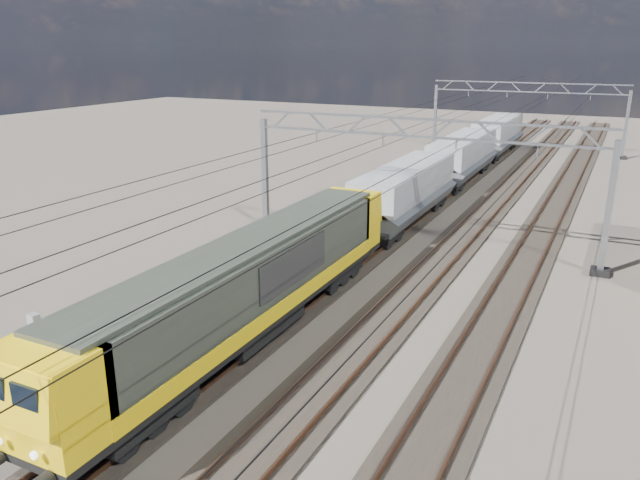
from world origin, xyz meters
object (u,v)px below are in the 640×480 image
at_px(hopper_wagon_mid, 462,155).
at_px(trackside_cabinet, 34,321).
at_px(catenary_gantry_far, 525,114).
at_px(hopper_wagon_third, 497,133).
at_px(hopper_wagon_lead, 405,190).
at_px(catenary_gantry_mid, 417,179).
at_px(locomotive, 250,283).

xyz_separation_m(hopper_wagon_mid, trackside_cabinet, (-7.03, -35.83, -1.29)).
relative_size(catenary_gantry_far, hopper_wagon_third, 1.53).
xyz_separation_m(catenary_gantry_far, hopper_wagon_lead, (-2.00, -31.84, -1.67)).
relative_size(hopper_wagon_third, trackside_cabinet, 10.49).
relative_size(catenary_gantry_mid, hopper_wagon_lead, 1.53).
height_order(catenary_gantry_mid, trackside_cabinet, catenary_gantry_mid).
bearing_deg(catenary_gantry_mid, hopper_wagon_mid, 96.22).
distance_m(locomotive, trackside_cabinet, 8.17).
xyz_separation_m(locomotive, hopper_wagon_third, (-0.00, 46.10, -0.09)).
bearing_deg(trackside_cabinet, hopper_wagon_lead, 78.82).
xyz_separation_m(catenary_gantry_mid, hopper_wagon_third, (-2.00, 32.56, -1.67)).
bearing_deg(locomotive, trackside_cabinet, -150.77).
bearing_deg(trackside_cabinet, hopper_wagon_mid, 85.72).
height_order(locomotive, hopper_wagon_lead, locomotive).
relative_size(catenary_gantry_mid, hopper_wagon_third, 1.53).
height_order(catenary_gantry_mid, catenary_gantry_far, same).
relative_size(locomotive, hopper_wagon_third, 1.62).
bearing_deg(hopper_wagon_mid, hopper_wagon_third, 90.00).
bearing_deg(catenary_gantry_far, hopper_wagon_mid, -96.47).
relative_size(catenary_gantry_far, hopper_wagon_lead, 1.53).
bearing_deg(hopper_wagon_lead, hopper_wagon_mid, 90.00).
relative_size(catenary_gantry_far, hopper_wagon_mid, 1.53).
bearing_deg(hopper_wagon_mid, catenary_gantry_far, 83.53).
bearing_deg(catenary_gantry_far, hopper_wagon_third, -120.18).
distance_m(catenary_gantry_far, locomotive, 49.60).
relative_size(hopper_wagon_lead, trackside_cabinet, 10.49).
distance_m(hopper_wagon_third, trackside_cabinet, 50.54).
bearing_deg(hopper_wagon_lead, catenary_gantry_far, 86.41).
bearing_deg(hopper_wagon_third, hopper_wagon_lead, -90.00).
bearing_deg(hopper_wagon_lead, trackside_cabinet, -108.00).
distance_m(hopper_wagon_lead, trackside_cabinet, 22.78).
xyz_separation_m(catenary_gantry_far, hopper_wagon_third, (-2.00, -3.44, -1.67)).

